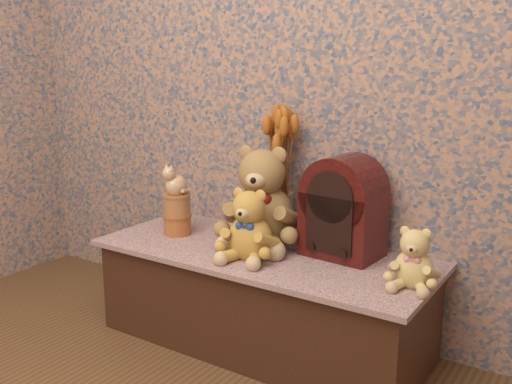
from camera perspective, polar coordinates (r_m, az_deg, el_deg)
display_shelf at (r=2.26m, az=0.71°, el=-10.47°), size 1.31×0.55×0.38m
teddy_large at (r=2.23m, az=0.72°, el=0.04°), size 0.43×0.47×0.42m
teddy_medium at (r=2.08m, az=-0.57°, el=-2.87°), size 0.26×0.30×0.28m
teddy_small at (r=1.90m, az=15.52°, el=-6.03°), size 0.19×0.22×0.21m
cathedral_radio at (r=2.12m, az=8.72°, el=-1.39°), size 0.29×0.22×0.38m
ceramic_vase at (r=2.34m, az=2.32°, el=-2.30°), size 0.14×0.14×0.19m
dried_stalks at (r=2.27m, az=2.39°, el=5.32°), size 0.26×0.26×0.44m
biscuit_tin_lower at (r=2.41m, az=-7.83°, el=-3.22°), size 0.14×0.14×0.08m
biscuit_tin_upper at (r=2.39m, az=-7.90°, el=-1.27°), size 0.12×0.12×0.09m
cat_figurine at (r=2.36m, az=-7.98°, el=1.32°), size 0.12×0.13×0.13m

